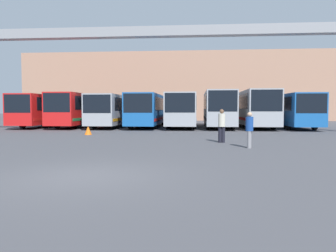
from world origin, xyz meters
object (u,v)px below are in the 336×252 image
object	(u,v)px
bus_slot_7	(291,109)
traffic_cone	(88,130)
bus_slot_6	(253,107)
bus_slot_3	(148,109)
bus_slot_4	(183,108)
pedestrian_mid_left	(249,129)
bus_slot_2	(116,109)
bus_slot_1	(81,108)
pedestrian_far_center	(222,125)
bus_slot_5	(218,107)
bus_slot_0	(51,109)

from	to	relation	value
bus_slot_7	traffic_cone	xyz separation A→B (m)	(-16.03, -9.40, -1.45)
bus_slot_6	bus_slot_3	bearing A→B (deg)	-178.29
bus_slot_4	pedestrian_mid_left	bearing A→B (deg)	-77.14
bus_slot_2	bus_slot_3	world-z (taller)	bus_slot_3
bus_slot_3	traffic_cone	xyz separation A→B (m)	(-2.72, -9.81, -1.48)
bus_slot_1	bus_slot_2	size ratio (longest dim) A/B	0.93
bus_slot_3	bus_slot_4	world-z (taller)	bus_slot_4
bus_slot_6	pedestrian_mid_left	xyz separation A→B (m)	(-2.98, -16.76, -1.05)
pedestrian_mid_left	traffic_cone	size ratio (longest dim) A/B	2.77
pedestrian_far_center	traffic_cone	size ratio (longest dim) A/B	2.98
bus_slot_5	pedestrian_mid_left	distance (m)	15.89
bus_slot_5	traffic_cone	bearing A→B (deg)	-135.54
bus_slot_1	traffic_cone	world-z (taller)	bus_slot_1
bus_slot_5	traffic_cone	world-z (taller)	bus_slot_5
pedestrian_mid_left	bus_slot_5	bearing A→B (deg)	-162.92
bus_slot_3	bus_slot_7	bearing A→B (deg)	-1.76
bus_slot_1	traffic_cone	distance (m)	10.57
bus_slot_7	bus_slot_6	bearing A→B (deg)	168.00
bus_slot_7	pedestrian_far_center	xyz separation A→B (m)	(-7.38, -13.79, -0.81)
bus_slot_1	bus_slot_3	bearing A→B (deg)	1.00
bus_slot_5	bus_slot_6	distance (m)	3.45
bus_slot_1	bus_slot_3	world-z (taller)	bus_slot_1
bus_slot_7	pedestrian_mid_left	xyz separation A→B (m)	(-6.31, -16.05, -0.88)
bus_slot_0	pedestrian_far_center	size ratio (longest dim) A/B	7.12
bus_slot_2	bus_slot_5	bearing A→B (deg)	-5.24
bus_slot_0	bus_slot_5	xyz separation A→B (m)	(16.65, -0.99, 0.14)
bus_slot_1	bus_slot_7	xyz separation A→B (m)	(19.98, -0.29, -0.07)
pedestrian_mid_left	traffic_cone	distance (m)	11.79
bus_slot_7	pedestrian_mid_left	distance (m)	17.27
bus_slot_1	bus_slot_2	distance (m)	3.36
bus_slot_4	pedestrian_mid_left	xyz separation A→B (m)	(3.68, -16.10, -0.93)
bus_slot_2	pedestrian_far_center	world-z (taller)	bus_slot_2
bus_slot_4	pedestrian_far_center	bearing A→B (deg)	-79.32
bus_slot_5	bus_slot_0	bearing A→B (deg)	176.61
bus_slot_0	bus_slot_5	bearing A→B (deg)	-3.39
bus_slot_2	bus_slot_0	bearing A→B (deg)	179.40
bus_slot_5	pedestrian_mid_left	size ratio (longest dim) A/B	6.46
bus_slot_7	pedestrian_far_center	bearing A→B (deg)	-118.15
bus_slot_2	bus_slot_6	distance (m)	13.32
bus_slot_1	bus_slot_6	distance (m)	16.65
bus_slot_6	pedestrian_far_center	bearing A→B (deg)	-105.61
bus_slot_2	bus_slot_5	world-z (taller)	bus_slot_5
bus_slot_0	bus_slot_6	bearing A→B (deg)	-0.24
bus_slot_6	pedestrian_far_center	world-z (taller)	bus_slot_6
bus_slot_5	pedestrian_far_center	distance (m)	13.65
bus_slot_6	pedestrian_far_center	size ratio (longest dim) A/B	7.02
bus_slot_0	traffic_cone	xyz separation A→B (m)	(7.27, -10.19, -1.46)
bus_slot_1	bus_slot_0	bearing A→B (deg)	171.50
bus_slot_0	bus_slot_3	xyz separation A→B (m)	(9.99, -0.38, 0.02)
bus_slot_6	traffic_cone	world-z (taller)	bus_slot_6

